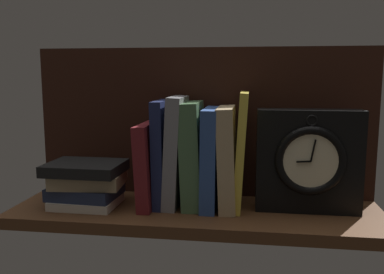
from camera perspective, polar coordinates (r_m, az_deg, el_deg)
name	(u,v)px	position (r cm, az deg, el deg)	size (l,w,h in cm)	color
ground_plane	(196,214)	(91.78, 0.52, -10.60)	(80.34, 23.82, 2.50)	#4C2D19
back_panel	(202,122)	(98.53, 1.41, 2.03)	(80.34, 1.20, 35.31)	black
book_maroon_dawkins	(150,164)	(93.11, -5.88, -3.69)	(2.84, 16.77, 18.37)	maroon
book_navy_bierce	(162,153)	(91.95, -4.14, -2.22)	(2.41, 12.66, 23.39)	#192147
book_gray_chess	(175,151)	(91.29, -2.31, -2.01)	(2.97, 12.86, 24.27)	gray
book_green_romantic	(193,154)	(90.79, 0.10, -2.44)	(4.16, 12.74, 23.08)	#476B44
book_blue_modern	(211,158)	(90.46, 2.61, -2.91)	(3.23, 14.43, 21.79)	#2D4C8E
book_tan_shortstories	(227,158)	(90.16, 4.92, -2.87)	(3.49, 14.34, 22.10)	tan
book_yellow_seinlanguage	(241,151)	(89.74, 6.78, -1.90)	(1.70, 12.46, 25.32)	gold
framed_clock	(309,161)	(90.21, 15.86, -3.19)	(21.82, 6.82, 21.82)	black
book_stack_side	(87,183)	(94.88, -14.39, -6.17)	(16.63, 13.52, 9.91)	beige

